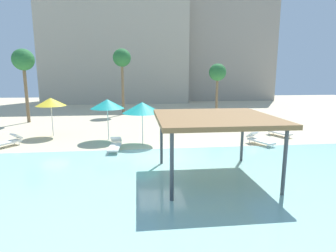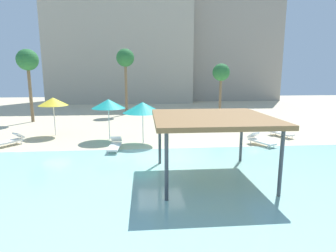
# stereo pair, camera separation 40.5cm
# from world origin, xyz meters

# --- Properties ---
(ground_plane) EXTENTS (80.00, 80.00, 0.00)m
(ground_plane) POSITION_xyz_m (0.00, 0.00, 0.00)
(ground_plane) COLOR beige
(lagoon_water) EXTENTS (44.00, 13.50, 0.04)m
(lagoon_water) POSITION_xyz_m (0.00, -5.25, 0.02)
(lagoon_water) COLOR #99D1C6
(lagoon_water) RESTS_ON ground
(shade_pavilion) EXTENTS (4.77, 4.77, 2.69)m
(shade_pavilion) POSITION_xyz_m (1.94, -3.24, 2.54)
(shade_pavilion) COLOR #42474C
(shade_pavilion) RESTS_ON ground
(beach_umbrella_teal_0) EXTENTS (2.23, 2.23, 2.74)m
(beach_umbrella_teal_0) POSITION_xyz_m (-3.20, 4.33, 2.43)
(beach_umbrella_teal_0) COLOR silver
(beach_umbrella_teal_0) RESTS_ON ground
(beach_umbrella_yellow_1) EXTENTS (2.06, 2.06, 2.73)m
(beach_umbrella_yellow_1) POSITION_xyz_m (-7.27, 5.95, 2.45)
(beach_umbrella_yellow_1) COLOR silver
(beach_umbrella_yellow_1) RESTS_ON ground
(beach_umbrella_teal_4) EXTENTS (2.48, 2.48, 2.66)m
(beach_umbrella_teal_4) POSITION_xyz_m (-0.93, 3.04, 2.31)
(beach_umbrella_teal_4) COLOR silver
(beach_umbrella_teal_4) RESTS_ON ground
(lounge_chair_0) EXTENTS (1.31, 1.98, 0.74)m
(lounge_chair_0) POSITION_xyz_m (6.32, 1.92, 0.33)
(lounge_chair_0) COLOR white
(lounge_chair_0) RESTS_ON ground
(lounge_chair_3) EXTENTS (1.57, 1.90, 0.74)m
(lounge_chair_3) POSITION_xyz_m (-9.14, 3.16, 0.33)
(lounge_chair_3) COLOR white
(lounge_chair_3) RESTS_ON ground
(lounge_chair_4) EXTENTS (1.22, 1.99, 0.74)m
(lounge_chair_4) POSITION_xyz_m (3.95, 8.04, 0.33)
(lounge_chair_4) COLOR white
(lounge_chair_4) RESTS_ON ground
(lounge_chair_5) EXTENTS (1.25, 1.98, 0.74)m
(lounge_chair_5) POSITION_xyz_m (8.76, 4.25, 0.33)
(lounge_chair_5) COLOR white
(lounge_chair_5) RESTS_ON ground
(lounge_chair_6) EXTENTS (0.71, 1.93, 0.74)m
(lounge_chair_6) POSITION_xyz_m (-2.56, 1.49, 0.33)
(lounge_chair_6) COLOR white
(lounge_chair_6) RESTS_ON ground
(palm_tree_0) EXTENTS (1.90, 1.90, 7.01)m
(palm_tree_0) POSITION_xyz_m (-2.76, 16.19, 5.86)
(palm_tree_0) COLOR brown
(palm_tree_0) RESTS_ON ground
(palm_tree_1) EXTENTS (1.90, 1.90, 6.57)m
(palm_tree_1) POSITION_xyz_m (-11.17, 12.09, 5.45)
(palm_tree_1) COLOR brown
(palm_tree_1) RESTS_ON ground
(palm_tree_2) EXTENTS (1.90, 1.90, 5.50)m
(palm_tree_2) POSITION_xyz_m (7.68, 16.16, 4.44)
(palm_tree_2) COLOR brown
(palm_tree_2) RESTS_ON ground
(hotel_block_0) EXTENTS (21.45, 9.12, 19.42)m
(hotel_block_0) POSITION_xyz_m (-4.29, 31.25, 9.71)
(hotel_block_0) COLOR #B2A893
(hotel_block_0) RESTS_ON ground
(hotel_block_1) EXTENTS (19.63, 9.62, 17.69)m
(hotel_block_1) POSITION_xyz_m (11.76, 34.58, 8.85)
(hotel_block_1) COLOR #9E9384
(hotel_block_1) RESTS_ON ground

